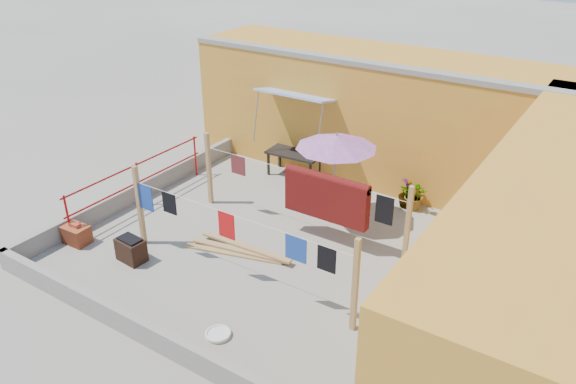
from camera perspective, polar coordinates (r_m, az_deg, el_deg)
The scene contains 21 objects.
ground at distance 11.91m, azimuth -1.07°, elevation -5.68°, with size 80.00×80.00×0.00m, color #9E998E.
wall_back at distance 14.76m, azimuth 10.90°, elevation 7.44°, with size 11.00×3.27×3.21m.
wall_right at distance 9.58m, azimuth 25.67°, elevation -6.29°, with size 2.40×9.00×3.20m, color #C1772A.
parapet_front at distance 9.63m, azimuth -13.52°, elevation -14.08°, with size 8.30×0.16×0.44m, color gray.
parapet_left at distance 14.22m, azimuth -14.80°, elevation 0.13°, with size 0.16×7.30×0.44m, color gray.
red_railing at distance 13.73m, azimuth -14.99°, elevation 1.44°, with size 0.05×4.20×1.10m.
clothesline_rig at distance 11.56m, azimuth 2.81°, elevation -0.94°, with size 5.09×2.35×1.80m.
patio_umbrella at distance 12.13m, azimuth 4.94°, elevation 5.06°, with size 2.30×2.30×2.14m.
outdoor_table at distance 14.79m, azimuth 0.65°, elevation 3.82°, with size 1.48×0.80×0.67m.
brick_stack at distance 12.80m, azimuth -20.68°, elevation -4.04°, with size 0.56×0.42×0.48m.
lumber_pile at distance 11.75m, azimuth -4.95°, elevation -5.90°, with size 2.31×0.76×0.14m.
brazier at distance 11.82m, azimuth -15.66°, elevation -5.64°, with size 0.61×0.43×0.52m.
white_basin at distance 9.77m, azimuth -7.11°, elevation -14.12°, with size 0.44×0.44×0.08m.
water_jug_a at distance 12.31m, azimuth 16.19°, elevation -4.93°, with size 0.21×0.21×0.32m.
water_jug_b at distance 10.71m, azimuth 16.39°, elevation -10.19°, with size 0.22×0.22×0.35m.
green_hose at distance 12.85m, azimuth 19.88°, elevation -4.67°, with size 0.50×0.50×0.07m.
plant_back_a at distance 13.55m, azimuth 12.78°, elevation -0.32°, with size 0.66×0.57×0.73m, color #215D1A.
plant_back_b at distance 13.61m, azimuth 12.01°, elevation -0.13°, with size 0.40×0.40×0.72m, color #215D1A.
plant_right_a at distance 12.50m, azimuth 19.99°, elevation -3.33°, with size 0.49×0.33×0.92m, color #215D1A.
plant_right_b at distance 10.49m, azimuth 16.28°, elevation -9.75°, with size 0.38×0.31×0.69m, color #215D1A.
plant_right_c at distance 8.83m, azimuth 10.54°, elevation -17.23°, with size 0.60×0.52×0.67m, color #215D1A.
Camera 1 is at (5.68, -8.26, 6.44)m, focal length 35.00 mm.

